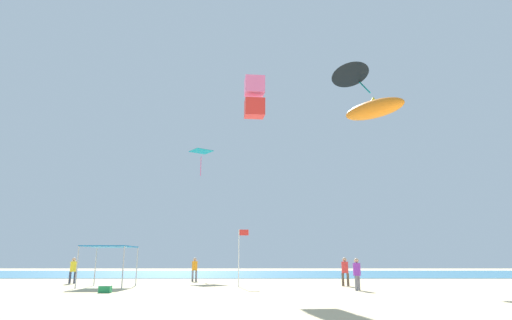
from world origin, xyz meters
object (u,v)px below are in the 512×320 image
person_central (345,269)px  person_rightmost (357,271)px  kite_diamond_teal (201,153)px  person_leftmost (194,267)px  kite_box_pink (254,97)px  banner_flag (240,252)px  person_near_tent (73,268)px  kite_delta_black (349,72)px  canopy_tent (110,248)px  kite_inflatable_orange (374,109)px  cooler_box (105,289)px

person_central → person_rightmost: size_ratio=1.03×
kite_diamond_teal → person_leftmost: bearing=60.4°
person_leftmost → kite_box_pink: kite_box_pink is taller
person_rightmost → kite_diamond_teal: kite_diamond_teal is taller
person_leftmost → person_central: 11.58m
person_central → banner_flag: (-6.37, -0.61, 1.04)m
person_near_tent → kite_delta_black: kite_delta_black is taller
person_leftmost → person_near_tent: bearing=-15.9°
person_central → canopy_tent: bearing=-154.1°
person_central → kite_box_pink: kite_box_pink is taller
banner_flag → kite_diamond_teal: size_ratio=1.29×
person_central → person_leftmost: bearing=172.6°
person_leftmost → kite_delta_black: bearing=159.7°
person_leftmost → person_central: size_ratio=1.00×
person_near_tent → kite_diamond_teal: size_ratio=0.66×
kite_inflatable_orange → person_rightmost: bearing=104.4°
kite_diamond_teal → kite_box_pink: (5.37, -14.88, -0.08)m
banner_flag → person_central: bearing=5.5°
person_leftmost → kite_box_pink: (4.47, -6.57, 10.87)m
kite_diamond_teal → kite_inflatable_orange: size_ratio=0.60×
canopy_tent → person_rightmost: 14.38m
person_rightmost → kite_inflatable_orange: bearing=10.1°
banner_flag → kite_delta_black: bearing=47.6°
person_leftmost → banner_flag: (3.61, -6.49, 1.03)m
kite_inflatable_orange → kite_delta_black: kite_delta_black is taller
person_leftmost → person_rightmost: 13.64m
canopy_tent → person_near_tent: bearing=135.4°
canopy_tent → kite_diamond_teal: 18.08m
person_near_tent → kite_box_pink: bearing=130.5°
kite_delta_black → kite_box_pink: bearing=28.2°
kite_diamond_teal → person_near_tent: bearing=23.3°
kite_inflatable_orange → kite_delta_black: 9.67m
person_near_tent → person_leftmost: bearing=168.2°
canopy_tent → person_rightmost: (14.05, -2.82, -1.26)m
kite_diamond_teal → kite_inflatable_orange: 18.19m
canopy_tent → kite_diamond_teal: kite_diamond_teal is taller
person_near_tent → cooler_box: person_near_tent is taller
person_central → banner_flag: 6.48m
kite_delta_black → kite_box_pink: size_ratio=1.67×
kite_diamond_teal → kite_box_pink: bearing=74.1°
person_rightmost → kite_box_pink: 12.49m
canopy_tent → person_near_tent: (-3.56, 3.51, -1.23)m
person_central → cooler_box: size_ratio=2.97×
person_central → kite_box_pink: (-5.51, -0.68, 10.87)m
person_rightmost → cooler_box: 12.76m
banner_flag → kite_box_pink: size_ratio=1.21×
kite_diamond_teal → kite_delta_black: 16.27m
canopy_tent → cooler_box: canopy_tent is taller
banner_flag → kite_box_pink: bearing=-4.9°
canopy_tent → person_leftmost: 7.89m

